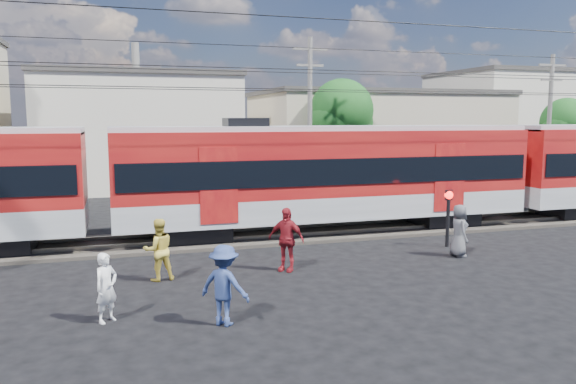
% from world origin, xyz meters
% --- Properties ---
extents(ground, '(120.00, 120.00, 0.00)m').
position_xyz_m(ground, '(0.00, 0.00, 0.00)').
color(ground, black).
rests_on(ground, ground).
extents(track_bed, '(70.00, 3.40, 0.12)m').
position_xyz_m(track_bed, '(0.00, 8.00, 0.06)').
color(track_bed, '#2D2823').
rests_on(track_bed, ground).
extents(rail_near, '(70.00, 0.12, 0.12)m').
position_xyz_m(rail_near, '(0.00, 7.25, 0.18)').
color(rail_near, '#59544C').
rests_on(rail_near, track_bed).
extents(rail_far, '(70.00, 0.12, 0.12)m').
position_xyz_m(rail_far, '(0.00, 8.75, 0.18)').
color(rail_far, '#59544C').
rests_on(rail_far, track_bed).
extents(commuter_train, '(50.30, 3.08, 4.17)m').
position_xyz_m(commuter_train, '(4.46, 8.00, 2.40)').
color(commuter_train, black).
rests_on(commuter_train, ground).
extents(building_midwest, '(12.24, 12.24, 7.30)m').
position_xyz_m(building_midwest, '(-2.00, 27.00, 3.66)').
color(building_midwest, beige).
rests_on(building_midwest, ground).
extents(building_mideast, '(16.32, 10.20, 6.30)m').
position_xyz_m(building_mideast, '(14.00, 24.00, 3.16)').
color(building_mideast, tan).
rests_on(building_mideast, ground).
extents(building_east, '(10.20, 10.20, 8.30)m').
position_xyz_m(building_east, '(28.00, 28.00, 4.16)').
color(building_east, beige).
rests_on(building_east, ground).
extents(utility_pole_mid, '(1.80, 0.24, 8.50)m').
position_xyz_m(utility_pole_mid, '(6.00, 15.00, 4.53)').
color(utility_pole_mid, slate).
rests_on(utility_pole_mid, ground).
extents(utility_pole_east, '(1.80, 0.24, 8.00)m').
position_xyz_m(utility_pole_east, '(20.00, 14.00, 4.28)').
color(utility_pole_east, slate).
rests_on(utility_pole_east, ground).
extents(tree_near, '(3.82, 3.64, 6.72)m').
position_xyz_m(tree_near, '(9.19, 18.09, 4.66)').
color(tree_near, '#382619').
rests_on(tree_near, ground).
extents(tree_far, '(3.36, 3.12, 5.76)m').
position_xyz_m(tree_far, '(24.19, 17.09, 3.99)').
color(tree_far, '#382619').
rests_on(tree_far, ground).
extents(pedestrian_a, '(0.67, 0.65, 1.55)m').
position_xyz_m(pedestrian_a, '(-3.85, 0.42, 0.78)').
color(pedestrian_a, white).
rests_on(pedestrian_a, ground).
extents(pedestrian_b, '(0.94, 0.79, 1.73)m').
position_xyz_m(pedestrian_b, '(-2.51, 3.35, 0.87)').
color(pedestrian_b, gold).
rests_on(pedestrian_b, ground).
extents(pedestrian_c, '(1.30, 1.24, 1.77)m').
position_xyz_m(pedestrian_c, '(-1.41, -0.53, 0.89)').
color(pedestrian_c, navy).
rests_on(pedestrian_c, ground).
extents(pedestrian_d, '(1.15, 1.06, 1.89)m').
position_xyz_m(pedestrian_d, '(1.15, 3.26, 0.94)').
color(pedestrian_d, maroon).
rests_on(pedestrian_d, ground).
extents(pedestrian_e, '(0.68, 0.92, 1.70)m').
position_xyz_m(pedestrian_e, '(7.02, 3.26, 0.85)').
color(pedestrian_e, '#494A4E').
rests_on(pedestrian_e, ground).
extents(car_silver, '(4.33, 1.81, 1.46)m').
position_xyz_m(car_silver, '(19.61, 13.39, 0.73)').
color(car_silver, silver).
rests_on(car_silver, ground).
extents(crossing_signal, '(0.29, 0.29, 2.01)m').
position_xyz_m(crossing_signal, '(7.44, 4.55, 1.39)').
color(crossing_signal, black).
rests_on(crossing_signal, ground).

